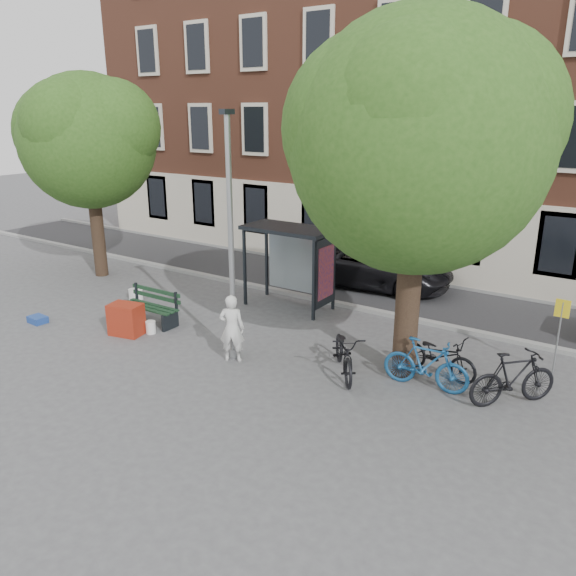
% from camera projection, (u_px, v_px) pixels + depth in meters
% --- Properties ---
extents(ground, '(90.00, 90.00, 0.00)m').
position_uv_depth(ground, '(235.00, 357.00, 14.49)').
color(ground, '#4C4C4F').
rests_on(ground, ground).
extents(road, '(40.00, 4.00, 0.01)m').
position_uv_depth(road, '(359.00, 288.00, 20.02)').
color(road, '#28282B').
rests_on(road, ground).
extents(curb_near, '(40.00, 0.25, 0.12)m').
position_uv_depth(curb_near, '(331.00, 302.00, 18.42)').
color(curb_near, gray).
rests_on(curb_near, ground).
extents(curb_far, '(40.00, 0.25, 0.12)m').
position_uv_depth(curb_far, '(382.00, 274.00, 21.58)').
color(curb_far, gray).
rests_on(curb_far, ground).
extents(building_row, '(30.00, 8.00, 14.00)m').
position_uv_depth(building_row, '(433.00, 86.00, 22.63)').
color(building_row, brown).
rests_on(building_row, ground).
extents(lamppost, '(0.28, 0.35, 6.11)m').
position_uv_depth(lamppost, '(231.00, 252.00, 13.64)').
color(lamppost, '#9EA0A3').
rests_on(lamppost, ground).
extents(tree_right, '(5.76, 5.60, 8.20)m').
position_uv_depth(tree_right, '(418.00, 134.00, 11.74)').
color(tree_right, black).
rests_on(tree_right, ground).
extents(tree_left, '(5.18, 4.86, 7.40)m').
position_uv_depth(tree_left, '(85.00, 135.00, 19.95)').
color(tree_left, black).
rests_on(tree_left, ground).
extents(bus_shelter, '(2.85, 1.45, 2.62)m').
position_uv_depth(bus_shelter, '(301.00, 250.00, 17.47)').
color(bus_shelter, '#1E2328').
rests_on(bus_shelter, ground).
extents(painter, '(0.76, 0.66, 1.76)m').
position_uv_depth(painter, '(232.00, 328.00, 14.01)').
color(painter, silver).
rests_on(painter, ground).
extents(bench, '(1.94, 0.67, 0.99)m').
position_uv_depth(bench, '(151.00, 308.00, 16.68)').
color(bench, '#1E2328').
rests_on(bench, ground).
extents(bike_a, '(2.07, 1.02, 1.04)m').
position_uv_depth(bike_a, '(438.00, 355.00, 13.34)').
color(bike_a, black).
rests_on(bike_a, ground).
extents(bike_b, '(2.01, 0.70, 1.19)m').
position_uv_depth(bike_b, '(426.00, 364.00, 12.70)').
color(bike_b, navy).
rests_on(bike_b, ground).
extents(bike_c, '(1.91, 2.17, 1.13)m').
position_uv_depth(bike_c, '(344.00, 352.00, 13.38)').
color(bike_c, black).
rests_on(bike_c, ground).
extents(bike_d, '(1.82, 1.90, 1.23)m').
position_uv_depth(bike_d, '(513.00, 378.00, 12.00)').
color(bike_d, black).
rests_on(bike_d, ground).
extents(car_dark, '(5.78, 3.12, 1.54)m').
position_uv_depth(car_dark, '(374.00, 265.00, 20.10)').
color(car_dark, black).
rests_on(car_dark, ground).
extents(red_stand, '(1.01, 0.78, 0.90)m').
position_uv_depth(red_stand, '(126.00, 319.00, 15.81)').
color(red_stand, maroon).
rests_on(red_stand, ground).
extents(blue_crate, '(0.57, 0.43, 0.20)m').
position_uv_depth(blue_crate, '(38.00, 319.00, 16.78)').
color(blue_crate, navy).
rests_on(blue_crate, ground).
extents(bucket_a, '(0.36, 0.36, 0.36)m').
position_uv_depth(bucket_a, '(151.00, 327.00, 15.96)').
color(bucket_a, white).
rests_on(bucket_a, ground).
extents(bucket_b, '(0.29, 0.29, 0.36)m').
position_uv_depth(bucket_b, '(138.00, 294.00, 18.79)').
color(bucket_b, white).
rests_on(bucket_b, ground).
extents(bucket_c, '(0.33, 0.33, 0.36)m').
position_uv_depth(bucket_c, '(133.00, 294.00, 18.82)').
color(bucket_c, silver).
rests_on(bucket_c, ground).
extents(notice_sign, '(0.33, 0.05, 1.90)m').
position_uv_depth(notice_sign, '(560.00, 321.00, 13.11)').
color(notice_sign, '#9EA0A3').
rests_on(notice_sign, ground).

